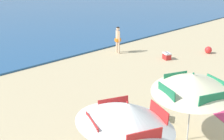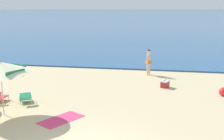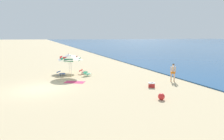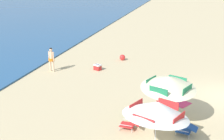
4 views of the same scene
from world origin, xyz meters
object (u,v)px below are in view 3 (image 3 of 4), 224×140
Objects in this scene: lounge_chair_facing_sea at (61,73)px; cooler_box at (152,85)px; beach_umbrella_striped_second at (69,56)px; lounge_chair_under_umbrella at (87,73)px; person_standing_near_shore at (173,71)px; lounge_chair_beside_umbrella at (83,71)px; beach_umbrella_striped_main at (71,58)px; beach_towel at (75,82)px; beach_ball at (161,96)px.

lounge_chair_facing_sea is 1.59× the size of cooler_box.
beach_umbrella_striped_second is 3.55m from lounge_chair_under_umbrella.
beach_umbrella_striped_second is 11.61m from person_standing_near_shore.
lounge_chair_beside_umbrella reaches higher than cooler_box.
beach_umbrella_striped_main is 1.80× the size of beach_towel.
lounge_chair_under_umbrella is (0.15, 1.58, -1.67)m from beach_umbrella_striped_main.
beach_umbrella_striped_second is at bearing -139.93° from lounge_chair_beside_umbrella.
beach_umbrella_striped_main reaches higher than beach_towel.
beach_umbrella_striped_second reaches higher than lounge_chair_under_umbrella.
lounge_chair_under_umbrella is at bearing -163.13° from beach_ball.
beach_towel is at bearing -23.22° from lounge_chair_beside_umbrella.
beach_umbrella_striped_main is 3.41× the size of lounge_chair_facing_sea.
lounge_chair_facing_sea reaches higher than beach_towel.
beach_towel is at bearing 13.63° from lounge_chair_facing_sea.
cooler_box is at bearing 27.59° from lounge_chair_beside_umbrella.
beach_towel is at bearing -2.90° from beach_umbrella_striped_second.
cooler_box is at bearing 40.48° from lounge_chair_facing_sea.
person_standing_near_shore is 0.93× the size of beach_towel.
beach_ball is (2.88, -1.09, 0.02)m from cooler_box.
lounge_chair_facing_sea is 0.53× the size of beach_towel.
beach_umbrella_striped_second is at bearing -150.05° from cooler_box.
person_standing_near_shore is at bearing 134.49° from beach_ball.
lounge_chair_facing_sea is 3.63m from beach_towel.
beach_umbrella_striped_second is 5.53m from beach_towel.
beach_ball is at bearing 19.23° from beach_umbrella_striped_second.
beach_ball reaches higher than cooler_box.
lounge_chair_facing_sea is at bearing -86.82° from lounge_chair_beside_umbrella.
person_standing_near_shore is at bearing 45.53° from beach_umbrella_striped_second.
lounge_chair_beside_umbrella is at bearing 93.18° from lounge_chair_facing_sea.
beach_umbrella_striped_main reaches higher than cooler_box.
lounge_chair_under_umbrella is at bearing -148.54° from cooler_box.
lounge_chair_under_umbrella reaches higher than cooler_box.
cooler_box is at bearing 54.26° from beach_towel.
person_standing_near_shore is at bearing 46.68° from lounge_chair_beside_umbrella.
beach_umbrella_striped_second is 3.52× the size of lounge_chair_under_umbrella.
beach_umbrella_striped_main reaches higher than lounge_chair_beside_umbrella.
beach_ball is at bearing 16.87° from lounge_chair_under_umbrella.
beach_ball is at bearing -45.51° from person_standing_near_shore.
person_standing_near_shore is at bearing 52.45° from lounge_chair_under_umbrella.
person_standing_near_shore reaches higher than beach_ball.
lounge_chair_under_umbrella is 2.78m from lounge_chair_facing_sea.
lounge_chair_under_umbrella is (2.84, 1.41, -1.59)m from beach_umbrella_striped_second.
beach_umbrella_striped_main is at bearing -3.60° from beach_umbrella_striped_second.
lounge_chair_under_umbrella is at bearing 26.41° from beach_umbrella_striped_second.
cooler_box is 6.86m from beach_towel.
beach_umbrella_striped_main reaches higher than beach_umbrella_striped_second.
cooler_box is (6.36, 3.89, -0.08)m from lounge_chair_under_umbrella.
beach_towel is (3.65, -1.57, -0.27)m from lounge_chair_beside_umbrella.
lounge_chair_beside_umbrella is 0.54× the size of person_standing_near_shore.
cooler_box reaches higher than beach_towel.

